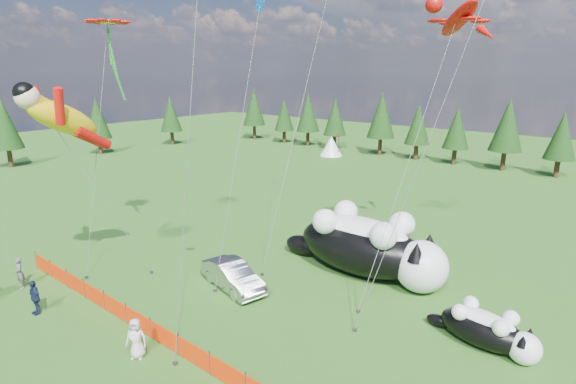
# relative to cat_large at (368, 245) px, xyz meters

# --- Properties ---
(ground) EXTENTS (160.00, 160.00, 0.00)m
(ground) POSITION_rel_cat_large_xyz_m (-5.26, -9.08, -1.86)
(ground) COLOR #103609
(ground) RESTS_ON ground
(safety_fence) EXTENTS (22.06, 0.06, 1.10)m
(safety_fence) POSITION_rel_cat_large_xyz_m (-5.26, -12.08, -1.36)
(safety_fence) COLOR #262626
(safety_fence) RESTS_ON ground
(tree_line) EXTENTS (90.00, 4.00, 8.00)m
(tree_line) POSITION_rel_cat_large_xyz_m (-5.26, 35.92, 2.14)
(tree_line) COLOR black
(tree_line) RESTS_ON ground
(festival_tents) EXTENTS (50.00, 3.20, 2.80)m
(festival_tents) POSITION_rel_cat_large_xyz_m (5.74, 30.92, -0.46)
(festival_tents) COLOR white
(festival_tents) RESTS_ON ground
(cat_large) EXTENTS (10.86, 3.90, 3.93)m
(cat_large) POSITION_rel_cat_large_xyz_m (0.00, 0.00, 0.00)
(cat_large) COLOR black
(cat_large) RESTS_ON ground
(cat_small) EXTENTS (5.08, 2.23, 1.84)m
(cat_small) POSITION_rel_cat_large_xyz_m (7.74, -3.13, -0.99)
(cat_small) COLOR black
(cat_small) RESTS_ON ground
(car) EXTENTS (4.84, 2.62, 1.52)m
(car) POSITION_rel_cat_large_xyz_m (-4.93, -6.29, -1.11)
(car) COLOR #B1B1B5
(car) RESTS_ON ground
(spectator_a) EXTENTS (0.73, 0.54, 1.82)m
(spectator_a) POSITION_rel_cat_large_xyz_m (-14.18, -13.76, -0.96)
(spectator_a) COLOR #55555A
(spectator_a) RESTS_ON ground
(spectator_c) EXTENTS (1.06, 0.54, 1.80)m
(spectator_c) POSITION_rel_cat_large_xyz_m (-10.61, -14.43, -0.97)
(spectator_c) COLOR #151D3B
(spectator_c) RESTS_ON ground
(spectator_e) EXTENTS (1.05, 0.98, 1.80)m
(spectator_e) POSITION_rel_cat_large_xyz_m (-3.53, -13.27, -0.96)
(spectator_e) COLOR beige
(spectator_e) RESTS_ON ground
(superhero_kite) EXTENTS (4.93, 6.01, 11.85)m
(superhero_kite) POSITION_rel_cat_large_xyz_m (-11.73, -11.39, 7.56)
(superhero_kite) COLOR yellow
(superhero_kite) RESTS_ON ground
(gecko_kite) EXTENTS (6.03, 11.01, 16.51)m
(gecko_kite) POSITION_rel_cat_large_xyz_m (2.84, 3.59, 12.62)
(gecko_kite) COLOR red
(gecko_kite) RESTS_ON ground
(flower_kite) EXTENTS (2.78, 4.83, 14.74)m
(flower_kite) POSITION_rel_cat_large_xyz_m (-13.22, -7.53, 12.44)
(flower_kite) COLOR red
(flower_kite) RESTS_ON ground
(diamond_kite_a) EXTENTS (1.82, 6.21, 16.49)m
(diamond_kite_a) POSITION_rel_cat_large_xyz_m (-6.80, -1.95, 12.50)
(diamond_kite_a) COLOR blue
(diamond_kite_a) RESTS_ON ground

